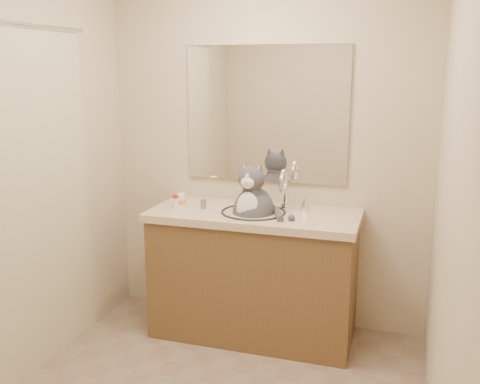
{
  "coord_description": "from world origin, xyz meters",
  "views": [
    {
      "loc": [
        0.9,
        -2.23,
        1.74
      ],
      "look_at": [
        0.0,
        0.65,
        1.05
      ],
      "focal_mm": 40.0,
      "sensor_mm": 36.0,
      "label": 1
    }
  ],
  "objects_px": {
    "cat": "(253,210)",
    "pill_bottle_orange": "(181,201)",
    "pill_bottle_redcap": "(176,201)",
    "grey_canister": "(203,204)"
  },
  "relations": [
    {
      "from": "pill_bottle_orange",
      "to": "grey_canister",
      "type": "height_order",
      "value": "pill_bottle_orange"
    },
    {
      "from": "cat",
      "to": "grey_canister",
      "type": "relative_size",
      "value": 8.98
    },
    {
      "from": "pill_bottle_redcap",
      "to": "pill_bottle_orange",
      "type": "bearing_deg",
      "value": 20.79
    },
    {
      "from": "grey_canister",
      "to": "pill_bottle_redcap",
      "type": "bearing_deg",
      "value": -167.17
    },
    {
      "from": "pill_bottle_orange",
      "to": "pill_bottle_redcap",
      "type": "bearing_deg",
      "value": -159.21
    },
    {
      "from": "pill_bottle_redcap",
      "to": "pill_bottle_orange",
      "type": "relative_size",
      "value": 0.92
    },
    {
      "from": "cat",
      "to": "pill_bottle_orange",
      "type": "bearing_deg",
      "value": -172.45
    },
    {
      "from": "cat",
      "to": "grey_canister",
      "type": "xyz_separation_m",
      "value": [
        -0.35,
        0.01,
        0.01
      ]
    },
    {
      "from": "cat",
      "to": "grey_canister",
      "type": "height_order",
      "value": "cat"
    },
    {
      "from": "pill_bottle_redcap",
      "to": "pill_bottle_orange",
      "type": "xyz_separation_m",
      "value": [
        0.03,
        0.01,
        0.0
      ]
    }
  ]
}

